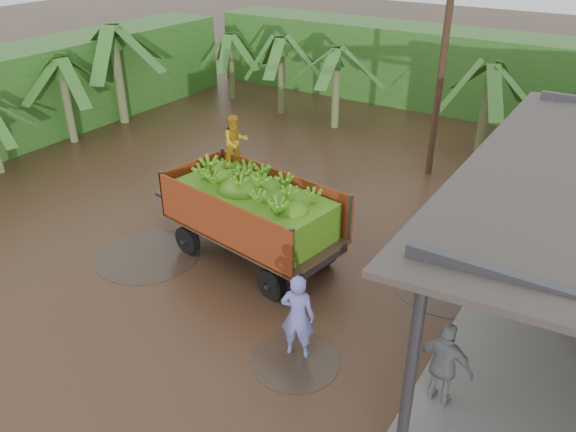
# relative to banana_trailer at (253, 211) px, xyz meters

# --- Properties ---
(ground) EXTENTS (100.00, 100.00, 0.00)m
(ground) POSITION_rel_banana_trailer_xyz_m (0.51, 0.10, -1.44)
(ground) COLOR black
(ground) RESTS_ON ground
(hedge_north) EXTENTS (22.00, 3.00, 3.60)m
(hedge_north) POSITION_rel_banana_trailer_xyz_m (-1.49, 16.10, 0.36)
(hedge_north) COLOR #2D661E
(hedge_north) RESTS_ON ground
(hedge_west) EXTENTS (3.00, 18.00, 3.60)m
(hedge_west) POSITION_rel_banana_trailer_xyz_m (-13.49, 4.10, 0.36)
(hedge_west) COLOR #2D661E
(hedge_west) RESTS_ON ground
(banana_trailer) EXTENTS (6.75, 3.00, 3.68)m
(banana_trailer) POSITION_rel_banana_trailer_xyz_m (0.00, 0.00, 0.00)
(banana_trailer) COLOR #C3461B
(banana_trailer) RESTS_ON ground
(man_blue) EXTENTS (0.83, 0.67, 1.99)m
(man_blue) POSITION_rel_banana_trailer_xyz_m (3.01, -2.59, -0.45)
(man_blue) COLOR #6E72C8
(man_blue) RESTS_ON ground
(man_grey) EXTENTS (1.13, 0.52, 1.89)m
(man_grey) POSITION_rel_banana_trailer_xyz_m (6.03, -2.29, -0.49)
(man_grey) COLOR gray
(man_grey) RESTS_ON ground
(utility_pole) EXTENTS (1.20, 0.24, 8.28)m
(utility_pole) POSITION_rel_banana_trailer_xyz_m (1.97, 8.07, 2.75)
(utility_pole) COLOR #47301E
(utility_pole) RESTS_ON ground
(banana_plants) EXTENTS (23.83, 19.98, 4.40)m
(banana_plants) POSITION_rel_banana_trailer_xyz_m (-5.99, 6.01, 0.39)
(banana_plants) COLOR #2D661E
(banana_plants) RESTS_ON ground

